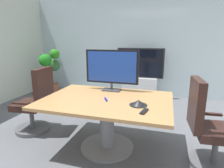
{
  "coord_description": "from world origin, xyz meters",
  "views": [
    {
      "loc": [
        0.72,
        -2.44,
        1.54
      ],
      "look_at": [
        -0.05,
        0.15,
        0.89
      ],
      "focal_mm": 30.33,
      "sensor_mm": 36.0,
      "label": 1
    }
  ],
  "objects": [
    {
      "name": "conference_table",
      "position": [
        -0.05,
        -0.1,
        0.55
      ],
      "size": [
        1.73,
        1.23,
        0.74
      ],
      "color": "olive",
      "rests_on": "ground"
    },
    {
      "name": "conference_phone",
      "position": [
        0.4,
        -0.23,
        0.77
      ],
      "size": [
        0.22,
        0.22,
        0.07
      ],
      "color": "black",
      "rests_on": "conference_table"
    },
    {
      "name": "ground_plane",
      "position": [
        0.0,
        0.0,
        0.0
      ],
      "size": [
        7.3,
        7.3,
        0.0
      ],
      "primitive_type": "plane",
      "color": "#515459"
    },
    {
      "name": "whiteboard_marker",
      "position": [
        -0.04,
        -0.15,
        0.75
      ],
      "size": [
        0.08,
        0.12,
        0.02
      ],
      "primitive_type": "cube",
      "rotation": [
        0.0,
        0.0,
        -1.07
      ],
      "color": "#1919A5",
      "rests_on": "conference_table"
    },
    {
      "name": "wall_back_glass_partition",
      "position": [
        0.0,
        2.81,
        1.33
      ],
      "size": [
        6.3,
        0.1,
        2.66
      ],
      "primitive_type": "cube",
      "color": "#9EB2B7",
      "rests_on": "ground"
    },
    {
      "name": "office_chair_right",
      "position": [
        1.24,
        -0.12,
        0.46
      ],
      "size": [
        0.61,
        0.59,
        1.09
      ],
      "rotation": [
        0.0,
        0.0,
        1.65
      ],
      "color": "#4C4C51",
      "rests_on": "ground"
    },
    {
      "name": "potted_plant",
      "position": [
        -2.38,
        2.05,
        0.75
      ],
      "size": [
        0.55,
        0.7,
        1.27
      ],
      "color": "brown",
      "rests_on": "ground"
    },
    {
      "name": "tv_monitor",
      "position": [
        -0.11,
        0.35,
        1.1
      ],
      "size": [
        0.84,
        0.18,
        0.64
      ],
      "color": "#333338",
      "rests_on": "conference_table"
    },
    {
      "name": "remote_control",
      "position": [
        0.5,
        -0.44,
        0.75
      ],
      "size": [
        0.08,
        0.18,
        0.02
      ],
      "primitive_type": "cube",
      "rotation": [
        0.0,
        0.0,
        -0.21
      ],
      "color": "black",
      "rests_on": "conference_table"
    },
    {
      "name": "wall_display_unit",
      "position": [
        0.03,
        2.46,
        0.44
      ],
      "size": [
        1.2,
        0.36,
        1.31
      ],
      "color": "#B7BABC",
      "rests_on": "ground"
    },
    {
      "name": "office_chair_left",
      "position": [
        -1.34,
        0.05,
        0.46
      ],
      "size": [
        0.61,
        0.59,
        1.09
      ],
      "rotation": [
        0.0,
        0.0,
        -1.48
      ],
      "color": "#4C4C51",
      "rests_on": "ground"
    }
  ]
}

